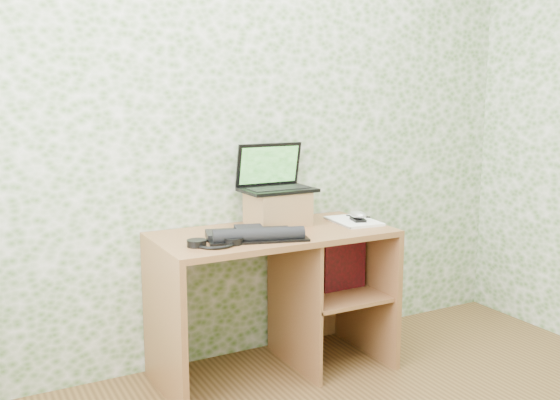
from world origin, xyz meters
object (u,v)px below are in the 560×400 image
notepad (354,221)px  keyboard (254,234)px  riser (278,208)px  laptop (274,180)px  desk (284,279)px

notepad → keyboard: bearing=-165.7°
riser → keyboard: riser is taller
laptop → keyboard: laptop is taller
laptop → keyboard: 0.44m
riser → notepad: riser is taller
riser → keyboard: 0.37m
riser → notepad: 0.42m
laptop → notepad: size_ratio=1.24×
keyboard → notepad: (0.65, 0.10, -0.02)m
riser → keyboard: size_ratio=0.62×
laptop → notepad: bearing=-26.8°
riser → keyboard: bearing=-136.7°
riser → notepad: (0.39, -0.15, -0.08)m
desk → notepad: notepad is taller
desk → riser: 0.38m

